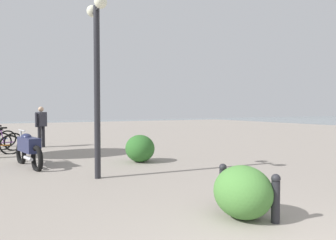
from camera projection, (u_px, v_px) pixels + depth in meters
lamppost at (97, 61)px, 6.96m from camera, size 0.98×0.28×4.08m
motorcycle at (28, 149)px, 8.47m from camera, size 2.14×0.60×1.06m
pedestrian at (41, 124)px, 12.75m from camera, size 0.44×0.51×1.71m
bollard_near at (276, 197)px, 4.29m from camera, size 0.13×0.13×0.70m
bollard_mid at (223, 183)px, 5.12m from camera, size 0.13×0.13×0.69m
shrub_low at (243, 192)px, 4.48m from camera, size 0.92×0.82×0.78m
shrub_round at (140, 148)px, 9.22m from camera, size 0.97×0.87×0.82m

